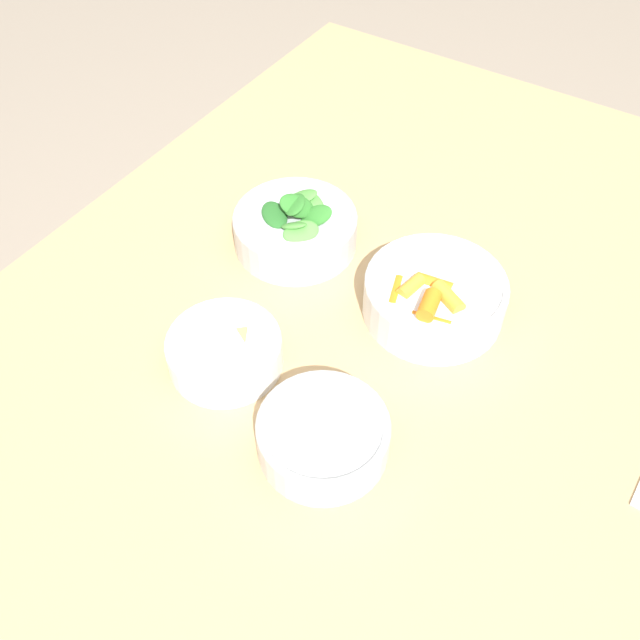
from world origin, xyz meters
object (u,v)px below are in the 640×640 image
bowl_carrots (434,296)px  bowl_cookies (225,350)px  bowl_beans_hotdog (323,436)px  bowl_greens (296,227)px

bowl_carrots → bowl_cookies: size_ratio=1.30×
bowl_beans_hotdog → bowl_cookies: bowl_beans_hotdog is taller
bowl_beans_hotdog → bowl_cookies: 0.18m
bowl_carrots → bowl_greens: 0.24m
bowl_carrots → bowl_greens: bowl_greens is taller
bowl_carrots → bowl_greens: size_ratio=1.05×
bowl_carrots → bowl_beans_hotdog: (0.26, -0.01, -0.01)m
bowl_greens → bowl_beans_hotdog: bowl_greens is taller
bowl_greens → bowl_carrots: bearing=86.2°
bowl_cookies → bowl_beans_hotdog: bearing=77.1°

